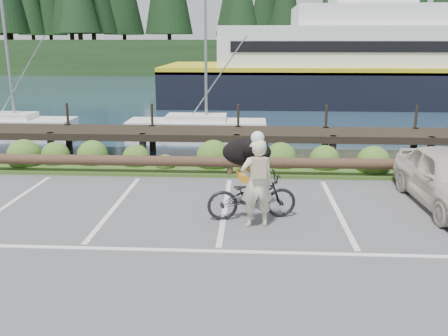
{
  "coord_description": "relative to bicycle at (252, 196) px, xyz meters",
  "views": [
    {
      "loc": [
        0.57,
        -8.5,
        3.79
      ],
      "look_at": [
        0.0,
        1.51,
        1.1
      ],
      "focal_mm": 38.0,
      "sensor_mm": 36.0,
      "label": 1
    }
  ],
  "objects": [
    {
      "name": "harbor_backdrop",
      "position": [
        -0.24,
        77.16,
        -0.52
      ],
      "size": [
        170.0,
        160.0,
        30.0
      ],
      "color": "#1C3043",
      "rests_on": "ground"
    },
    {
      "name": "vegetation_strip",
      "position": [
        -0.62,
        3.95,
        -0.47
      ],
      "size": [
        34.0,
        1.6,
        0.1
      ],
      "primitive_type": "cube",
      "color": "#3D5B21",
      "rests_on": "ground"
    },
    {
      "name": "dog",
      "position": [
        -0.13,
        0.62,
        0.84
      ],
      "size": [
        0.76,
        1.19,
        0.64
      ],
      "primitive_type": "ellipsoid",
      "rotation": [
        0.0,
        0.0,
        1.78
      ],
      "color": "black",
      "rests_on": "bicycle"
    },
    {
      "name": "bicycle",
      "position": [
        0.0,
        0.0,
        0.0
      ],
      "size": [
        2.07,
        1.07,
        1.04
      ],
      "primitive_type": "imported",
      "rotation": [
        0.0,
        0.0,
        1.78
      ],
      "color": "black",
      "rests_on": "ground"
    },
    {
      "name": "log_rail",
      "position": [
        -0.62,
        3.25,
        -0.52
      ],
      "size": [
        32.0,
        0.3,
        0.6
      ],
      "primitive_type": null,
      "color": "#443021",
      "rests_on": "ground"
    },
    {
      "name": "cyclist",
      "position": [
        0.09,
        -0.45,
        0.42
      ],
      "size": [
        0.76,
        0.58,
        1.88
      ],
      "primitive_type": "imported",
      "rotation": [
        0.0,
        0.0,
        3.35
      ],
      "color": "beige",
      "rests_on": "ground"
    },
    {
      "name": "ground",
      "position": [
        -0.62,
        -1.35,
        -0.52
      ],
      "size": [
        72.0,
        72.0,
        0.0
      ],
      "primitive_type": "plane",
      "color": "#4C4C4E"
    }
  ]
}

